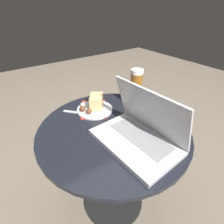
{
  "coord_description": "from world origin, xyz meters",
  "views": [
    {
      "loc": [
        0.51,
        -0.37,
        1.07
      ],
      "look_at": [
        -0.02,
        0.01,
        0.65
      ],
      "focal_mm": 28.0,
      "sensor_mm": 36.0,
      "label": 1
    }
  ],
  "objects": [
    {
      "name": "ground_plane",
      "position": [
        0.0,
        0.0,
        0.0
      ],
      "size": [
        6.0,
        6.0,
        0.0
      ],
      "primitive_type": "plane",
      "color": "#726656"
    },
    {
      "name": "table",
      "position": [
        0.0,
        0.0,
        0.42
      ],
      "size": [
        0.68,
        0.68,
        0.58
      ],
      "color": "black",
      "rests_on": "ground_plane"
    },
    {
      "name": "napkin",
      "position": [
        -0.19,
        0.01,
        0.58
      ],
      "size": [
        0.22,
        0.2,
        0.0
      ],
      "color": "#B7332D",
      "rests_on": "table"
    },
    {
      "name": "laptop",
      "position": [
        0.13,
        0.03,
        0.62
      ],
      "size": [
        0.35,
        0.24,
        0.23
      ],
      "color": "silver",
      "rests_on": "table"
    },
    {
      "name": "beer_glass",
      "position": [
        -0.09,
        0.21,
        0.68
      ],
      "size": [
        0.06,
        0.06,
        0.2
      ],
      "color": "brown",
      "rests_on": "table"
    },
    {
      "name": "snack_plate",
      "position": [
        -0.18,
        0.01,
        0.6
      ],
      "size": [
        0.19,
        0.19,
        0.08
      ],
      "color": "silver",
      "rests_on": "table"
    },
    {
      "name": "fork",
      "position": [
        -0.18,
        -0.05,
        0.58
      ],
      "size": [
        0.16,
        0.15,
        0.0
      ],
      "color": "silver",
      "rests_on": "table"
    }
  ]
}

